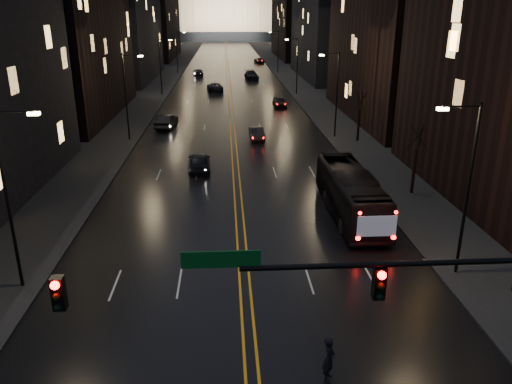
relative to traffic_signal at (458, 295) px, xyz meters
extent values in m
cube|color=black|center=(-5.91, 130.00, -5.09)|extent=(20.00, 320.00, 0.02)
cube|color=black|center=(-19.91, 130.00, -5.02)|extent=(8.00, 320.00, 0.16)
cube|color=black|center=(8.09, 130.00, -5.02)|extent=(8.00, 320.00, 0.16)
cube|color=orange|center=(-5.91, 130.00, -5.08)|extent=(0.62, 320.00, 0.01)
cube|color=black|center=(-26.91, 54.00, 8.90)|extent=(12.00, 30.00, 28.00)
cube|color=black|center=(-26.91, 92.00, 4.90)|extent=(12.00, 34.00, 20.00)
cube|color=black|center=(-26.91, 140.00, 6.90)|extent=(12.00, 40.00, 24.00)
cube|color=black|center=(15.09, 92.00, 7.90)|extent=(12.00, 34.00, 26.00)
cube|color=black|center=(15.09, 140.00, 5.90)|extent=(12.00, 40.00, 22.00)
cube|color=black|center=(-5.91, 250.00, -3.10)|extent=(90.00, 50.00, 4.00)
cube|color=#FCD292|center=(-5.91, 250.00, 10.90)|extent=(80.00, 36.00, 24.00)
cylinder|color=black|center=(-0.41, 0.00, 1.10)|extent=(12.00, 0.18, 0.18)
cube|color=black|center=(-11.41, 0.00, 0.50)|extent=(0.35, 0.30, 1.00)
cube|color=black|center=(-2.41, 0.00, 0.50)|extent=(0.35, 0.30, 1.00)
sphere|color=#FF0705|center=(-11.41, -0.18, 0.85)|extent=(0.24, 0.24, 0.24)
sphere|color=#FF0705|center=(-2.41, -0.18, 0.85)|extent=(0.24, 0.24, 0.24)
cube|color=#053F14|center=(-6.91, 0.00, 1.40)|extent=(2.20, 0.06, 0.50)
cylinder|color=black|center=(5.09, 10.00, -0.60)|extent=(0.16, 0.16, 9.00)
cylinder|color=black|center=(4.19, 10.00, 3.70)|extent=(1.80, 0.10, 0.10)
cube|color=#E8CF8B|center=(3.29, 10.00, 3.60)|extent=(0.50, 0.25, 0.15)
cylinder|color=black|center=(-16.91, 10.00, -0.60)|extent=(0.16, 0.16, 9.00)
cylinder|color=black|center=(-16.01, 10.00, 3.70)|extent=(1.80, 0.10, 0.10)
cube|color=#E8CF8B|center=(-15.11, 10.00, 3.60)|extent=(0.50, 0.25, 0.15)
cylinder|color=black|center=(5.09, 40.00, -0.60)|extent=(0.16, 0.16, 9.00)
cylinder|color=black|center=(4.19, 40.00, 3.70)|extent=(1.80, 0.10, 0.10)
cube|color=#E8CF8B|center=(3.29, 40.00, 3.60)|extent=(0.50, 0.25, 0.15)
cylinder|color=black|center=(-16.91, 40.00, -0.60)|extent=(0.16, 0.16, 9.00)
cylinder|color=black|center=(-16.01, 40.00, 3.70)|extent=(1.80, 0.10, 0.10)
cube|color=#E8CF8B|center=(-15.11, 40.00, 3.60)|extent=(0.50, 0.25, 0.15)
cylinder|color=black|center=(5.09, 70.00, -0.60)|extent=(0.16, 0.16, 9.00)
cylinder|color=black|center=(4.19, 70.00, 3.70)|extent=(1.80, 0.10, 0.10)
cube|color=#E8CF8B|center=(3.29, 70.00, 3.60)|extent=(0.50, 0.25, 0.15)
cylinder|color=black|center=(-16.91, 70.00, -0.60)|extent=(0.16, 0.16, 9.00)
cylinder|color=black|center=(-16.01, 70.00, 3.70)|extent=(1.80, 0.10, 0.10)
cube|color=#E8CF8B|center=(-15.11, 70.00, 3.60)|extent=(0.50, 0.25, 0.15)
cylinder|color=black|center=(5.09, 100.00, -0.60)|extent=(0.16, 0.16, 9.00)
cylinder|color=black|center=(4.19, 100.00, 3.70)|extent=(1.80, 0.10, 0.10)
cube|color=#E8CF8B|center=(3.29, 100.00, 3.60)|extent=(0.50, 0.25, 0.15)
cylinder|color=black|center=(-16.91, 100.00, -0.60)|extent=(0.16, 0.16, 9.00)
cylinder|color=black|center=(-16.01, 100.00, 3.70)|extent=(1.80, 0.10, 0.10)
cube|color=#E8CF8B|center=(-15.11, 100.00, 3.60)|extent=(0.50, 0.25, 0.15)
cylinder|color=black|center=(7.09, 22.00, -3.35)|extent=(0.24, 0.24, 3.50)
cylinder|color=black|center=(7.09, 38.00, -3.35)|extent=(0.24, 0.24, 3.50)
imported|color=black|center=(1.49, 18.39, -3.55)|extent=(2.62, 11.19, 3.12)
imported|color=black|center=(-9.05, 29.13, -4.32)|extent=(2.06, 4.69, 1.57)
imported|color=black|center=(-13.62, 45.88, -4.28)|extent=(2.33, 5.16, 1.64)
imported|color=black|center=(-8.41, 74.64, -4.36)|extent=(3.02, 5.58, 1.49)
imported|color=black|center=(-12.33, 96.77, -4.39)|extent=(2.56, 5.10, 1.42)
imported|color=black|center=(-3.41, 39.52, -4.44)|extent=(1.55, 4.06, 1.32)
imported|color=black|center=(1.08, 58.88, -4.36)|extent=(1.84, 4.39, 1.48)
imported|color=black|center=(-1.29, 90.17, -4.28)|extent=(2.91, 5.92, 1.66)
imported|color=black|center=(2.59, 123.93, -4.45)|extent=(2.68, 4.94, 1.32)
imported|color=black|center=(-3.09, 2.65, -4.20)|extent=(0.67, 0.78, 1.80)
camera|label=1|loc=(-6.70, -12.29, 7.82)|focal=35.00mm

